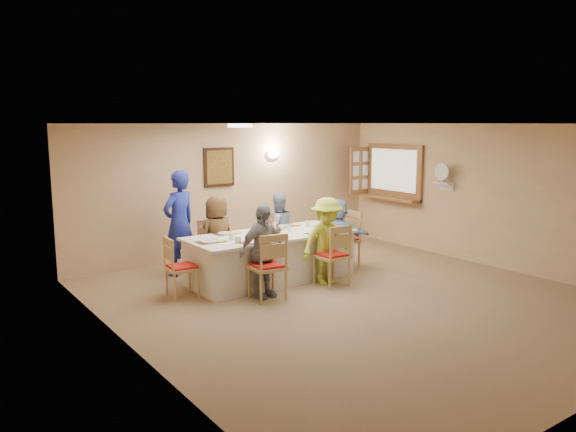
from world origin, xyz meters
TOP-DOWN VIEW (x-y plane):
  - ground at (0.00, 0.00)m, footprint 7.00×7.00m
  - room_walls at (0.00, 0.00)m, footprint 7.00×7.00m
  - wall_picture at (-0.30, 3.46)m, footprint 0.62×0.05m
  - wall_sconce at (0.90, 3.44)m, footprint 0.26×0.09m
  - ceiling_light at (-1.00, 1.50)m, footprint 0.36×0.36m
  - serving_hatch at (3.21, 2.40)m, footprint 0.06×1.50m
  - hatch_sill at (3.09, 2.40)m, footprint 0.30×1.50m
  - shutter_door at (2.95, 3.16)m, footprint 0.55×0.04m
  - fan_shelf at (3.13, 1.05)m, footprint 0.22×0.36m
  - desk_fan at (3.10, 1.05)m, footprint 0.30×0.30m
  - dining_table at (-0.42, 1.57)m, footprint 2.73×1.15m
  - chair_back_left at (-1.02, 2.37)m, footprint 0.46×0.46m
  - chair_back_right at (0.18, 2.37)m, footprint 0.50×0.50m
  - chair_front_left at (-1.02, 0.77)m, footprint 0.53×0.53m
  - chair_front_right at (0.18, 0.77)m, footprint 0.47×0.47m
  - chair_left_end at (-1.97, 1.57)m, footprint 0.47×0.47m
  - chair_right_end at (1.13, 1.57)m, footprint 0.50×0.50m
  - diner_back_left at (-1.02, 2.25)m, footprint 0.82×0.68m
  - diner_back_right at (0.18, 2.25)m, footprint 0.82×0.73m
  - diner_front_left at (-1.02, 0.89)m, footprint 0.87×0.50m
  - diner_front_right at (0.18, 0.89)m, footprint 0.98×0.68m
  - diner_right_end at (1.00, 1.57)m, footprint 1.25×0.76m
  - caregiver at (-1.47, 2.72)m, footprint 0.89×0.80m
  - placemat_fl at (-1.02, 1.15)m, footprint 0.36×0.27m
  - plate_fl at (-1.02, 1.15)m, footprint 0.23×0.23m
  - napkin_fl at (-0.84, 1.10)m, footprint 0.13×0.13m
  - placemat_fr at (0.18, 1.15)m, footprint 0.32×0.24m
  - plate_fr at (0.18, 1.15)m, footprint 0.26×0.26m
  - napkin_fr at (0.36, 1.10)m, footprint 0.14×0.14m
  - placemat_bl at (-1.02, 1.99)m, footprint 0.34×0.26m
  - plate_bl at (-1.02, 1.99)m, footprint 0.24×0.24m
  - napkin_bl at (-0.84, 1.94)m, footprint 0.14×0.14m
  - placemat_br at (0.18, 1.99)m, footprint 0.37×0.27m
  - plate_br at (0.18, 1.99)m, footprint 0.23×0.23m
  - napkin_br at (0.36, 1.94)m, footprint 0.15×0.15m
  - placemat_le at (-1.52, 1.57)m, footprint 0.37×0.28m
  - plate_le at (-1.52, 1.57)m, footprint 0.26×0.26m
  - napkin_le at (-1.34, 1.52)m, footprint 0.14×0.14m
  - placemat_re at (0.70, 1.57)m, footprint 0.34×0.25m
  - plate_re at (0.70, 1.57)m, footprint 0.25×0.25m
  - napkin_re at (0.88, 1.52)m, footprint 0.15×0.15m
  - teacup_a at (-1.20, 1.28)m, footprint 0.12×0.12m
  - teacup_b at (0.02, 2.07)m, footprint 0.09×0.09m
  - bowl_a at (-0.63, 1.32)m, footprint 0.31×0.31m
  - bowl_b at (-0.10, 1.81)m, footprint 0.34×0.34m
  - condiment_ketchup at (-0.47, 1.56)m, footprint 0.13×0.13m
  - condiment_brown at (-0.39, 1.63)m, footprint 0.09×0.09m
  - condiment_malt at (-0.31, 1.54)m, footprint 0.20×0.20m
  - drinking_glass at (-0.57, 1.62)m, footprint 0.07×0.07m

SIDE VIEW (x-z plane):
  - ground at x=0.00m, z-range 0.00..0.00m
  - dining_table at x=-0.42m, z-range 0.00..0.76m
  - chair_left_end at x=-1.97m, z-range 0.00..0.90m
  - chair_back_right at x=0.18m, z-range 0.00..0.91m
  - chair_back_left at x=-1.02m, z-range 0.00..0.93m
  - chair_front_right at x=0.18m, z-range 0.00..0.98m
  - chair_right_end at x=1.13m, z-range 0.00..0.98m
  - chair_front_left at x=-1.02m, z-range 0.00..0.99m
  - diner_right_end at x=1.00m, z-range 0.00..1.21m
  - diner_back_right at x=0.18m, z-range 0.00..1.31m
  - diner_back_left at x=-1.02m, z-range 0.00..1.35m
  - diner_front_left at x=-1.02m, z-range 0.00..1.37m
  - diner_front_right at x=0.18m, z-range 0.00..1.37m
  - placemat_fl at x=-1.02m, z-range 0.76..0.77m
  - placemat_fr at x=0.18m, z-range 0.76..0.77m
  - placemat_bl at x=-1.02m, z-range 0.76..0.77m
  - placemat_br at x=0.18m, z-range 0.76..0.77m
  - placemat_le at x=-1.52m, z-range 0.76..0.77m
  - placemat_re at x=0.70m, z-range 0.76..0.77m
  - napkin_fl at x=-0.84m, z-range 0.77..0.77m
  - napkin_fr at x=0.36m, z-range 0.77..0.77m
  - napkin_bl at x=-0.84m, z-range 0.77..0.77m
  - napkin_br at x=0.36m, z-range 0.77..0.77m
  - napkin_le at x=-1.34m, z-range 0.77..0.77m
  - napkin_re at x=0.88m, z-range 0.77..0.77m
  - plate_fl at x=-1.02m, z-range 0.77..0.78m
  - plate_fr at x=0.18m, z-range 0.77..0.78m
  - plate_bl at x=-1.02m, z-range 0.77..0.78m
  - plate_br at x=0.18m, z-range 0.77..0.78m
  - plate_le at x=-1.52m, z-range 0.76..0.78m
  - plate_re at x=0.70m, z-range 0.77..0.78m
  - bowl_a at x=-0.63m, z-range 0.76..0.82m
  - bowl_b at x=-0.10m, z-range 0.76..0.82m
  - teacup_b at x=0.02m, z-range 0.76..0.84m
  - teacup_a at x=-1.20m, z-range 0.76..0.84m
  - drinking_glass at x=-0.57m, z-range 0.76..0.87m
  - condiment_malt at x=-0.31m, z-range 0.76..0.92m
  - condiment_brown at x=-0.39m, z-range 0.76..0.95m
  - caregiver at x=-1.47m, z-range 0.00..1.75m
  - condiment_ketchup at x=-0.47m, z-range 0.76..1.00m
  - hatch_sill at x=3.09m, z-range 0.95..1.00m
  - fan_shelf at x=3.13m, z-range 1.39..1.41m
  - serving_hatch at x=3.21m, z-range 0.92..2.08m
  - shutter_door at x=2.95m, z-range 1.00..2.00m
  - room_walls at x=0.00m, z-range -1.99..5.01m
  - desk_fan at x=3.10m, z-range 1.41..1.69m
  - wall_picture at x=-0.30m, z-range 1.34..2.06m
  - wall_sconce at x=0.90m, z-range 1.81..1.99m
  - ceiling_light at x=-1.00m, z-range 2.45..2.50m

